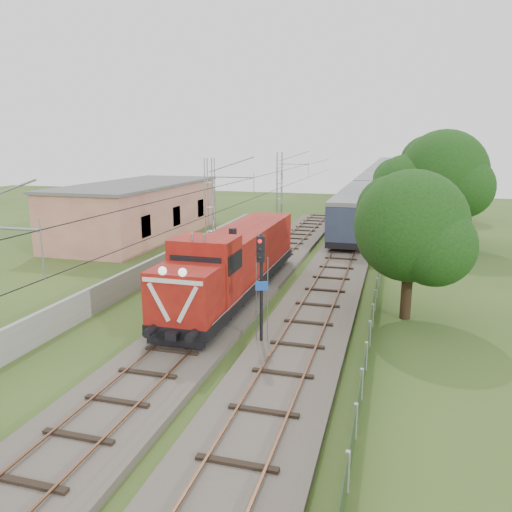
% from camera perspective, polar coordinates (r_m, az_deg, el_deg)
% --- Properties ---
extents(ground, '(140.00, 140.00, 0.00)m').
position_cam_1_polar(ground, '(22.54, -8.83, -10.83)').
color(ground, '#304C1C').
rests_on(ground, ground).
extents(track_main, '(4.20, 70.00, 0.45)m').
position_cam_1_polar(track_main, '(28.56, -3.01, -5.12)').
color(track_main, '#6B6054').
rests_on(track_main, ground).
extents(track_side, '(4.20, 80.00, 0.45)m').
position_cam_1_polar(track_side, '(39.86, 9.90, -0.08)').
color(track_side, '#6B6054').
rests_on(track_side, ground).
extents(catenary, '(3.31, 70.00, 8.00)m').
position_cam_1_polar(catenary, '(33.23, -5.14, 4.27)').
color(catenary, gray).
rests_on(catenary, ground).
extents(boundary_wall, '(0.25, 40.00, 1.50)m').
position_cam_1_polar(boundary_wall, '(35.28, -10.44, -0.85)').
color(boundary_wall, '#9E9E99').
rests_on(boundary_wall, ground).
extents(station_building, '(8.40, 20.40, 5.22)m').
position_cam_1_polar(station_building, '(49.29, -13.31, 5.14)').
color(station_building, tan).
rests_on(station_building, ground).
extents(fence, '(0.12, 32.00, 1.20)m').
position_cam_1_polar(fence, '(23.28, 12.84, -8.63)').
color(fence, black).
rests_on(fence, ground).
extents(locomotive, '(3.04, 17.38, 4.41)m').
position_cam_1_polar(locomotive, '(29.03, -2.34, -0.54)').
color(locomotive, black).
rests_on(locomotive, ground).
extents(coach_rake, '(3.20, 119.64, 3.70)m').
position_cam_1_polar(coach_rake, '(99.29, 13.72, 8.88)').
color(coach_rake, black).
rests_on(coach_rake, ground).
extents(signal_post, '(0.56, 0.44, 5.16)m').
position_cam_1_polar(signal_post, '(21.64, 0.57, -1.74)').
color(signal_post, black).
rests_on(signal_post, ground).
extents(tree_a, '(5.96, 5.68, 7.73)m').
position_cam_1_polar(tree_a, '(26.27, 17.46, 3.12)').
color(tree_a, '#352715').
rests_on(tree_a, ground).
extents(tree_b, '(7.78, 7.41, 10.08)m').
position_cam_1_polar(tree_b, '(46.03, 20.76, 8.71)').
color(tree_b, '#352715').
rests_on(tree_b, ground).
extents(tree_c, '(6.18, 5.88, 8.01)m').
position_cam_1_polar(tree_c, '(45.38, 16.90, 7.29)').
color(tree_c, '#352715').
rests_on(tree_c, ground).
extents(tree_d, '(6.64, 6.32, 8.61)m').
position_cam_1_polar(tree_d, '(64.06, 20.98, 8.82)').
color(tree_d, '#352715').
rests_on(tree_d, ground).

